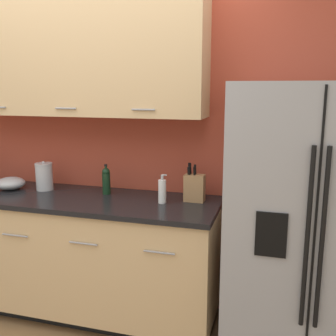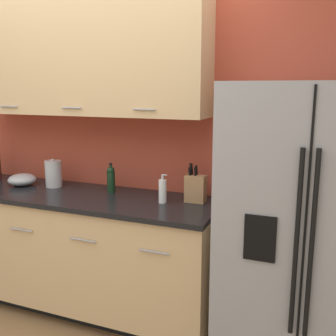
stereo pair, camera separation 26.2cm
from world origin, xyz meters
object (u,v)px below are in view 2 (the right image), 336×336
soap_dispenser (163,191)px  mixing_bowl (22,180)px  refrigerator (307,234)px  knife_block (195,188)px  oil_bottle (111,179)px  steel_canister (53,174)px

soap_dispenser → mixing_bowl: bearing=178.5°
refrigerator → knife_block: refrigerator is taller
knife_block → oil_bottle: (-0.67, 0.01, 0.01)m
refrigerator → soap_dispenser: bearing=174.2°
mixing_bowl → soap_dispenser: bearing=-1.5°
refrigerator → oil_bottle: 1.44m
refrigerator → oil_bottle: refrigerator is taller
soap_dispenser → mixing_bowl: 1.25m
oil_bottle → refrigerator: bearing=-8.4°
soap_dispenser → oil_bottle: bearing=166.3°
oil_bottle → mixing_bowl: size_ratio=1.01×
soap_dispenser → refrigerator: bearing=-5.8°
soap_dispenser → steel_canister: size_ratio=0.90×
refrigerator → soap_dispenser: refrigerator is taller
knife_block → mixing_bowl: 1.45m
steel_canister → mixing_bowl: steel_canister is taller
knife_block → soap_dispenser: bearing=-151.9°
oil_bottle → soap_dispenser: bearing=-13.7°
knife_block → mixing_bowl: bearing=-177.1°
oil_bottle → mixing_bowl: bearing=-174.1°
mixing_bowl → knife_block: bearing=2.9°
soap_dispenser → steel_canister: steel_canister is taller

